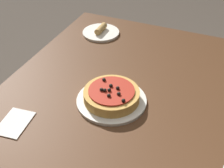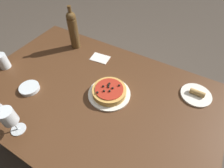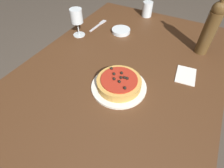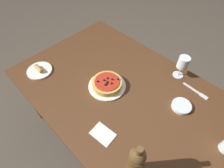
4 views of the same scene
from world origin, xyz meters
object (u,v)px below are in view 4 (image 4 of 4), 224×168
object	(u,v)px
wine_bottle	(135,163)
fork	(197,92)
pizza	(107,83)
side_bowl	(181,106)
wine_glass	(183,63)
dining_table	(121,96)
dinner_plate	(107,86)
side_plate	(39,70)

from	to	relation	value
wine_bottle	fork	distance (m)	0.71
pizza	side_bowl	world-z (taller)	pizza
wine_glass	dining_table	bearing A→B (deg)	-116.49
wine_glass	dinner_plate	bearing A→B (deg)	-123.65
pizza	fork	xyz separation A→B (m)	(0.47, 0.40, -0.03)
dinner_plate	wine_bottle	world-z (taller)	wine_bottle
dinner_plate	pizza	bearing A→B (deg)	5.18
side_bowl	fork	xyz separation A→B (m)	(0.01, 0.18, -0.01)
side_plate	wine_bottle	bearing A→B (deg)	-2.08
fork	side_plate	bearing A→B (deg)	-142.00
fork	dinner_plate	bearing A→B (deg)	-136.76
wine_bottle	side_plate	world-z (taller)	wine_bottle
pizza	side_bowl	size ratio (longest dim) A/B	1.68
dinner_plate	wine_glass	xyz separation A→B (m)	(0.30, 0.45, 0.12)
dining_table	fork	bearing A→B (deg)	43.36
dining_table	side_bowl	bearing A→B (deg)	25.23
dinner_plate	side_bowl	size ratio (longest dim) A/B	2.12
pizza	side_plate	bearing A→B (deg)	-151.05
dining_table	dinner_plate	size ratio (longest dim) A/B	5.82
dining_table	wine_bottle	world-z (taller)	wine_bottle
wine_glass	side_plate	world-z (taller)	wine_glass
side_plate	fork	bearing A→B (deg)	35.04
dinner_plate	side_plate	xyz separation A→B (m)	(-0.47, -0.26, 0.00)
fork	side_plate	world-z (taller)	side_plate
side_plate	pizza	bearing A→B (deg)	28.95
dining_table	fork	size ratio (longest dim) A/B	8.12
dinner_plate	fork	xyz separation A→B (m)	(0.47, 0.40, -0.00)
dinner_plate	fork	distance (m)	0.62
side_plate	wine_glass	bearing A→B (deg)	42.66
side_bowl	wine_bottle	bearing A→B (deg)	-87.14
wine_glass	fork	xyz separation A→B (m)	(0.18, -0.04, -0.12)
dining_table	wine_bottle	distance (m)	0.56
wine_bottle	side_plate	size ratio (longest dim) A/B	1.77
wine_glass	side_bowl	distance (m)	0.30
pizza	dining_table	bearing A→B (deg)	25.38
side_bowl	fork	distance (m)	0.18
wine_bottle	side_plate	xyz separation A→B (m)	(-0.95, 0.03, -0.14)
dining_table	wine_glass	distance (m)	0.49
pizza	wine_bottle	world-z (taller)	wine_bottle
wine_glass	pizza	bearing A→B (deg)	-123.64
dining_table	wine_glass	size ratio (longest dim) A/B	8.79
wine_glass	side_bowl	bearing A→B (deg)	-54.58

